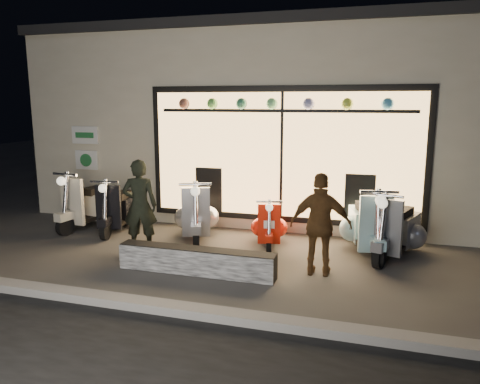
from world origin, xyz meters
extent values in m
plane|color=#383533|center=(0.00, 0.00, 0.00)|extent=(40.00, 40.00, 0.00)
cube|color=slate|center=(0.00, -2.00, 0.06)|extent=(40.00, 0.25, 0.12)
cube|color=beige|center=(0.00, 5.00, 2.00)|extent=(10.00, 6.00, 4.00)
cube|color=black|center=(0.00, 5.00, 4.10)|extent=(10.20, 6.20, 0.20)
cube|color=black|center=(0.80, 1.98, 1.55)|extent=(5.45, 0.06, 2.65)
cube|color=#FFBF6B|center=(0.80, 1.94, 1.55)|extent=(5.20, 0.04, 2.40)
cube|color=black|center=(0.80, 1.90, 2.40)|extent=(4.90, 0.06, 0.06)
cube|color=white|center=(-3.60, 1.96, 1.85)|extent=(0.65, 0.04, 0.38)
cube|color=white|center=(-3.60, 1.96, 1.30)|extent=(0.55, 0.04, 0.42)
cube|color=black|center=(0.04, -0.65, 0.20)|extent=(2.45, 0.28, 0.40)
cylinder|color=black|center=(-0.41, 0.47, 0.19)|extent=(0.24, 0.39, 0.37)
cylinder|color=black|center=(-0.81, 1.50, 0.19)|extent=(0.26, 0.40, 0.37)
cube|color=#AAAAAF|center=(-0.50, 0.69, 0.62)|extent=(0.50, 0.25, 0.90)
cube|color=#AAAAAF|center=(-0.77, 1.40, 0.42)|extent=(0.71, 0.88, 0.51)
cube|color=black|center=(-0.73, 1.29, 0.72)|extent=(0.51, 0.68, 0.13)
sphere|color=#FFF2CC|center=(-0.41, 0.46, 1.04)|extent=(0.21, 0.21, 0.16)
cylinder|color=black|center=(0.88, 0.58, 0.15)|extent=(0.15, 0.30, 0.29)
cylinder|color=black|center=(0.69, 1.42, 0.15)|extent=(0.17, 0.31, 0.29)
cube|color=red|center=(0.84, 0.76, 0.48)|extent=(0.40, 0.15, 0.71)
cube|color=red|center=(0.71, 1.34, 0.33)|extent=(0.49, 0.67, 0.40)
cube|color=black|center=(0.73, 1.25, 0.57)|extent=(0.34, 0.52, 0.10)
sphere|color=#FFF2CC|center=(0.88, 0.57, 0.82)|extent=(0.15, 0.15, 0.13)
cylinder|color=black|center=(-2.27, 0.50, 0.18)|extent=(0.17, 0.37, 0.36)
cylinder|color=black|center=(-2.47, 1.53, 0.18)|extent=(0.19, 0.37, 0.36)
cube|color=black|center=(-2.31, 0.72, 0.59)|extent=(0.49, 0.16, 0.86)
cube|color=black|center=(-2.45, 1.43, 0.40)|extent=(0.57, 0.80, 0.48)
cube|color=black|center=(-2.43, 1.32, 0.69)|extent=(0.40, 0.63, 0.13)
sphere|color=#FFF2CC|center=(-2.27, 0.49, 0.99)|extent=(0.18, 0.18, 0.16)
cylinder|color=black|center=(-3.18, 0.53, 0.19)|extent=(0.17, 0.40, 0.39)
cylinder|color=black|center=(-3.01, 1.65, 0.19)|extent=(0.19, 0.40, 0.39)
cube|color=beige|center=(-3.14, 0.76, 0.64)|extent=(0.53, 0.16, 0.93)
cube|color=beige|center=(-3.02, 1.54, 0.43)|extent=(0.59, 0.86, 0.52)
cube|color=black|center=(-3.04, 1.43, 0.75)|extent=(0.41, 0.68, 0.14)
sphere|color=#FFF2CC|center=(-3.18, 0.51, 1.08)|extent=(0.19, 0.19, 0.17)
cylinder|color=black|center=(2.67, 0.42, 0.19)|extent=(0.20, 0.40, 0.39)
cylinder|color=black|center=(2.41, 1.53, 0.19)|extent=(0.22, 0.41, 0.39)
cube|color=#93C5D1|center=(2.61, 0.66, 0.64)|extent=(0.53, 0.19, 0.93)
cube|color=#93C5D1|center=(2.44, 1.42, 0.43)|extent=(0.64, 0.88, 0.52)
cube|color=black|center=(2.46, 1.31, 0.75)|extent=(0.45, 0.69, 0.14)
sphere|color=#FFF2CC|center=(2.67, 0.41, 1.08)|extent=(0.20, 0.20, 0.17)
cylinder|color=black|center=(2.70, 0.37, 0.19)|extent=(0.23, 0.39, 0.38)
cylinder|color=black|center=(3.06, 1.42, 0.19)|extent=(0.25, 0.40, 0.38)
cube|color=slate|center=(2.77, 0.59, 0.62)|extent=(0.51, 0.24, 0.91)
cube|color=slate|center=(3.02, 1.31, 0.42)|extent=(0.69, 0.88, 0.51)
cube|color=black|center=(2.99, 1.21, 0.73)|extent=(0.50, 0.69, 0.13)
sphere|color=#FFF2CC|center=(2.69, 0.36, 1.05)|extent=(0.21, 0.21, 0.17)
imported|color=black|center=(-1.31, 0.14, 0.81)|extent=(0.68, 0.55, 1.61)
imported|color=brown|center=(1.83, -0.15, 0.78)|extent=(0.92, 0.42, 1.55)
camera|label=1|loc=(2.62, -6.92, 2.57)|focal=35.00mm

